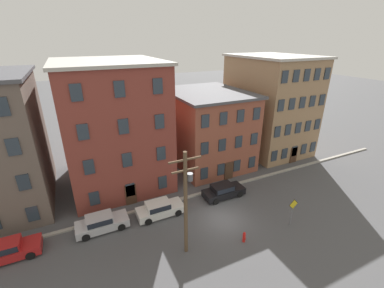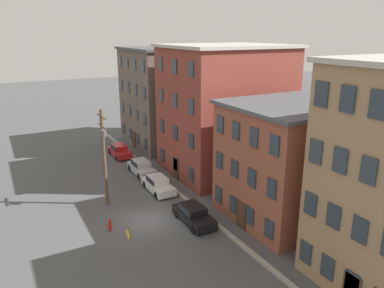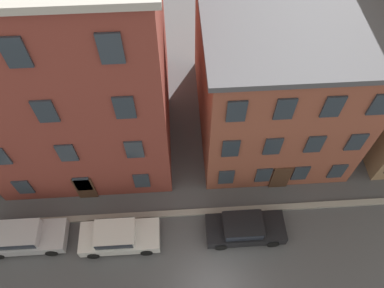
% 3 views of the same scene
% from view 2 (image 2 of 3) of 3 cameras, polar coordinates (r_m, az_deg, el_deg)
% --- Properties ---
extents(ground_plane, '(200.00, 200.00, 0.00)m').
position_cam_2_polar(ground_plane, '(31.22, -6.69, -11.51)').
color(ground_plane, '#4C4C4F').
extents(kerb_strip, '(56.00, 0.36, 0.16)m').
position_cam_2_polar(kerb_strip, '(32.88, 0.70, -9.70)').
color(kerb_strip, '#9E998E').
rests_on(kerb_strip, ground_plane).
extents(apartment_corner, '(11.60, 11.61, 12.82)m').
position_cam_2_polar(apartment_corner, '(50.79, -3.09, 7.30)').
color(apartment_corner, '#66564C').
rests_on(apartment_corner, ground_plane).
extents(apartment_midblock, '(10.58, 12.11, 13.50)m').
position_cam_2_polar(apartment_midblock, '(40.06, 5.00, 5.22)').
color(apartment_midblock, brown).
rests_on(apartment_midblock, ground_plane).
extents(apartment_far, '(9.26, 11.44, 9.45)m').
position_cam_2_polar(apartment_far, '(31.67, 15.88, -2.29)').
color(apartment_far, brown).
rests_on(apartment_far, ground_plane).
extents(car_red, '(4.40, 1.92, 1.43)m').
position_cam_2_polar(car_red, '(46.86, -10.97, -0.93)').
color(car_red, '#B21E1E').
rests_on(car_red, ground_plane).
extents(car_silver, '(4.40, 1.92, 1.43)m').
position_cam_2_polar(car_silver, '(40.77, -7.72, -3.46)').
color(car_silver, '#B7B7BC').
rests_on(car_silver, ground_plane).
extents(car_white, '(4.40, 1.92, 1.43)m').
position_cam_2_polar(car_white, '(36.16, -5.19, -6.06)').
color(car_white, silver).
rests_on(car_white, ground_plane).
extents(car_black, '(4.40, 1.92, 1.43)m').
position_cam_2_polar(car_black, '(30.43, 0.23, -10.58)').
color(car_black, black).
rests_on(car_black, ground_plane).
extents(caution_sign, '(0.98, 0.08, 2.73)m').
position_cam_2_polar(caution_sign, '(25.23, -9.59, -14.22)').
color(caution_sign, slate).
rests_on(caution_sign, ground_plane).
extents(utility_pole, '(2.40, 0.44, 8.58)m').
position_cam_2_polar(utility_pole, '(32.80, -13.27, -1.27)').
color(utility_pole, brown).
rests_on(utility_pole, ground_plane).
extents(fire_hydrant, '(0.24, 0.34, 0.96)m').
position_cam_2_polar(fire_hydrant, '(30.07, -12.42, -11.94)').
color(fire_hydrant, red).
rests_on(fire_hydrant, ground_plane).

